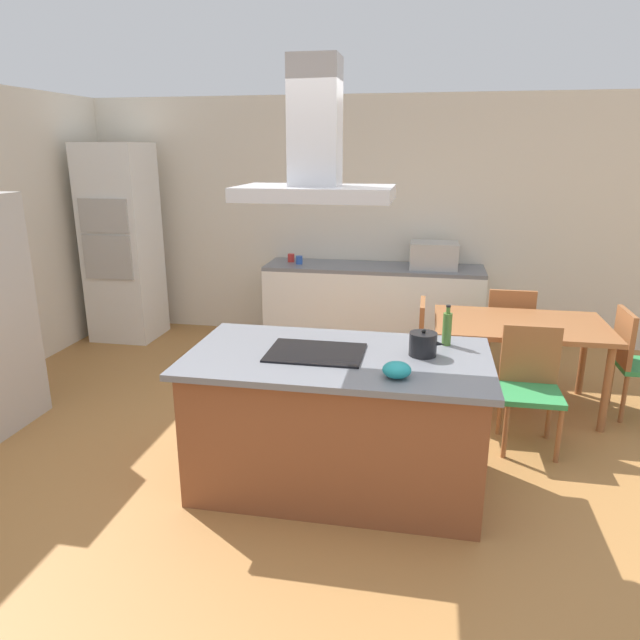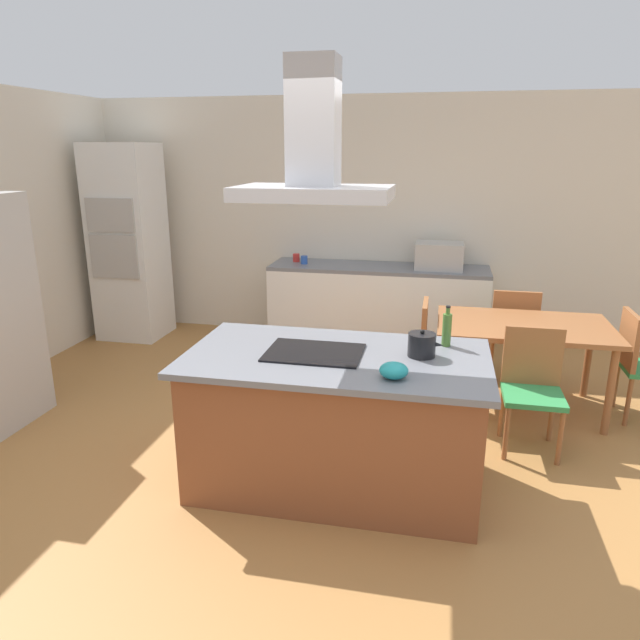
{
  "view_description": "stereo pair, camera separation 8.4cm",
  "coord_description": "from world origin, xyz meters",
  "views": [
    {
      "loc": [
        0.52,
        -3.36,
        2.14
      ],
      "look_at": [
        -0.19,
        0.4,
        1.0
      ],
      "focal_mm": 32.48,
      "sensor_mm": 36.0,
      "label": 1
    },
    {
      "loc": [
        0.6,
        -3.35,
        2.14
      ],
      "look_at": [
        -0.19,
        0.4,
        1.0
      ],
      "focal_mm": 32.48,
      "sensor_mm": 36.0,
      "label": 2
    }
  ],
  "objects": [
    {
      "name": "wall_oven_stack",
      "position": [
        -2.9,
        2.65,
        1.1
      ],
      "size": [
        0.7,
        0.66,
        2.2
      ],
      "color": "white",
      "rests_on": "ground"
    },
    {
      "name": "back_counter",
      "position": [
        -0.06,
        2.88,
        0.45
      ],
      "size": [
        2.38,
        0.62,
        0.9
      ],
      "color": "white",
      "rests_on": "ground"
    },
    {
      "name": "olive_oil_bottle",
      "position": [
        0.67,
        0.32,
        1.01
      ],
      "size": [
        0.06,
        0.06,
        0.27
      ],
      "color": "#47722D",
      "rests_on": "kitchen_island"
    },
    {
      "name": "cooktop",
      "position": [
        -0.14,
        0.0,
        0.91
      ],
      "size": [
        0.6,
        0.44,
        0.01
      ],
      "primitive_type": "cube",
      "color": "black",
      "rests_on": "kitchen_island"
    },
    {
      "name": "coffee_mug_blue",
      "position": [
        -0.88,
        2.84,
        0.95
      ],
      "size": [
        0.08,
        0.08,
        0.09
      ],
      "primitive_type": "cylinder",
      "color": "#2D56B2",
      "rests_on": "back_counter"
    },
    {
      "name": "mixing_bowl",
      "position": [
        0.38,
        -0.3,
        0.95
      ],
      "size": [
        0.16,
        0.16,
        0.09
      ],
      "primitive_type": "ellipsoid",
      "color": "teal",
      "rests_on": "kitchen_island"
    },
    {
      "name": "range_hood",
      "position": [
        -0.14,
        0.0,
        2.1
      ],
      "size": [
        0.9,
        0.55,
        0.78
      ],
      "color": "#ADADB2"
    },
    {
      "name": "kitchen_island",
      "position": [
        0.0,
        0.0,
        0.45
      ],
      "size": [
        1.9,
        1.04,
        0.9
      ],
      "color": "brown",
      "rests_on": "ground"
    },
    {
      "name": "chair_at_right_end",
      "position": [
        2.23,
        1.47,
        0.51
      ],
      "size": [
        0.42,
        0.42,
        0.89
      ],
      "color": "#33934C",
      "rests_on": "ground"
    },
    {
      "name": "countertop_microwave",
      "position": [
        0.59,
        2.88,
        1.04
      ],
      "size": [
        0.5,
        0.38,
        0.28
      ],
      "primitive_type": "cube",
      "color": "#B2AFAA",
      "rests_on": "back_counter"
    },
    {
      "name": "ground",
      "position": [
        0.0,
        1.5,
        0.0
      ],
      "size": [
        16.0,
        16.0,
        0.0
      ],
      "primitive_type": "plane",
      "color": "#AD753D"
    },
    {
      "name": "chair_at_left_end",
      "position": [
        0.4,
        1.47,
        0.51
      ],
      "size": [
        0.42,
        0.42,
        0.89
      ],
      "color": "#33934C",
      "rests_on": "ground"
    },
    {
      "name": "chair_facing_island",
      "position": [
        1.31,
        0.8,
        0.51
      ],
      "size": [
        0.42,
        0.42,
        0.89
      ],
      "color": "#33934C",
      "rests_on": "ground"
    },
    {
      "name": "tea_kettle",
      "position": [
        0.52,
        0.09,
        0.97
      ],
      "size": [
        0.22,
        0.17,
        0.17
      ],
      "color": "black",
      "rests_on": "kitchen_island"
    },
    {
      "name": "coffee_mug_red",
      "position": [
        -1.0,
        2.95,
        0.95
      ],
      "size": [
        0.08,
        0.08,
        0.09
      ],
      "primitive_type": "cylinder",
      "color": "red",
      "rests_on": "back_counter"
    },
    {
      "name": "wall_back",
      "position": [
        0.0,
        3.25,
        1.35
      ],
      "size": [
        7.2,
        0.1,
        2.7
      ],
      "primitive_type": "cube",
      "color": "beige",
      "rests_on": "ground"
    },
    {
      "name": "chair_facing_back_wall",
      "position": [
        1.31,
        2.13,
        0.51
      ],
      "size": [
        0.42,
        0.42,
        0.89
      ],
      "color": "#33934C",
      "rests_on": "ground"
    },
    {
      "name": "dining_table",
      "position": [
        1.31,
        1.47,
        0.67
      ],
      "size": [
        1.4,
        0.9,
        0.75
      ],
      "color": "#995B33",
      "rests_on": "ground"
    }
  ]
}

